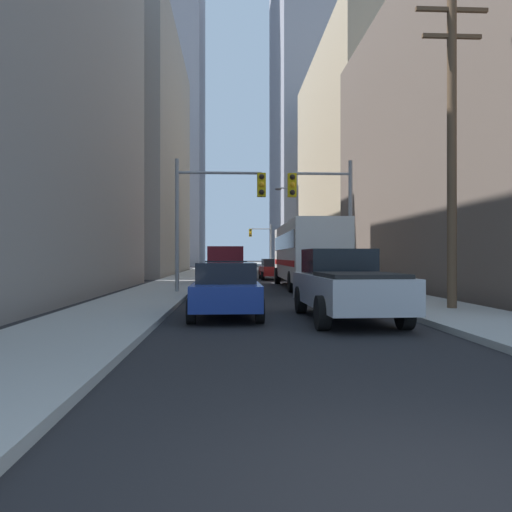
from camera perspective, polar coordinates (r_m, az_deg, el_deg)
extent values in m
cube|color=#9E9E99|center=(53.26, -6.49, -1.80)|extent=(3.08, 160.00, 0.15)
cube|color=#9E9E99|center=(53.53, 3.85, -1.79)|extent=(3.08, 160.00, 0.15)
cube|color=silver|center=(26.79, 5.78, 0.50)|extent=(2.65, 11.53, 2.90)
cube|color=black|center=(26.64, 3.09, 1.63)|extent=(0.15, 10.58, 0.80)
cube|color=red|center=(26.63, 3.09, -0.75)|extent=(0.15, 10.58, 0.28)
cylinder|color=black|center=(30.67, 2.46, -2.28)|extent=(0.32, 1.00, 1.00)
cylinder|color=black|center=(30.98, 6.80, -2.26)|extent=(0.32, 1.00, 1.00)
cylinder|color=black|center=(23.47, 4.13, -2.96)|extent=(0.32, 1.00, 1.00)
cylinder|color=black|center=(23.87, 9.74, -2.91)|extent=(0.32, 1.00, 1.00)
cube|color=#B7BABF|center=(13.36, 10.30, -3.87)|extent=(2.16, 5.46, 0.80)
cube|color=black|center=(14.28, 9.41, -0.62)|extent=(1.85, 1.85, 0.70)
cube|color=black|center=(12.02, 11.78, -2.15)|extent=(1.83, 2.43, 0.10)
cylinder|color=black|center=(14.90, 5.16, -5.02)|extent=(0.28, 0.80, 0.80)
cylinder|color=black|center=(15.29, 12.33, -4.89)|extent=(0.28, 0.80, 0.80)
cylinder|color=black|center=(11.51, 7.60, -6.49)|extent=(0.28, 0.80, 0.80)
cylinder|color=black|center=(12.01, 16.70, -6.22)|extent=(0.28, 0.80, 0.80)
cube|color=maroon|center=(30.07, -3.38, -0.78)|extent=(2.11, 5.24, 1.90)
cube|color=black|center=(32.67, -3.35, 0.01)|extent=(1.76, 0.06, 0.60)
cylinder|color=black|center=(31.78, -5.09, -2.46)|extent=(0.24, 0.72, 0.72)
cylinder|color=black|center=(31.77, -1.63, -2.46)|extent=(0.24, 0.72, 0.72)
cylinder|color=black|center=(28.46, -5.35, -2.74)|extent=(0.24, 0.72, 0.72)
cylinder|color=black|center=(28.44, -1.47, -2.74)|extent=(0.24, 0.72, 0.72)
cube|color=navy|center=(13.89, -3.45, -4.37)|extent=(1.82, 4.21, 0.65)
cube|color=black|center=(13.71, -3.45, -1.91)|extent=(1.60, 1.91, 0.55)
cylinder|color=black|center=(15.29, -6.65, -5.20)|extent=(0.22, 0.64, 0.64)
cylinder|color=black|center=(15.27, -0.14, -5.20)|extent=(0.22, 0.64, 0.64)
cylinder|color=black|center=(12.62, -7.45, -6.29)|extent=(0.22, 0.64, 0.64)
cylinder|color=black|center=(12.60, 0.46, -6.30)|extent=(0.22, 0.64, 0.64)
cube|color=#141E4C|center=(19.87, -3.51, -3.07)|extent=(1.93, 4.26, 0.65)
cube|color=black|center=(19.70, -3.51, -1.35)|extent=(1.64, 1.95, 0.55)
cylinder|color=black|center=(21.25, -5.81, -3.75)|extent=(0.22, 0.64, 0.64)
cylinder|color=black|center=(21.24, -1.13, -3.75)|extent=(0.22, 0.64, 0.64)
cylinder|color=black|center=(18.58, -6.22, -4.28)|extent=(0.22, 0.64, 0.64)
cylinder|color=black|center=(18.56, -0.87, -4.29)|extent=(0.22, 0.64, 0.64)
cube|color=maroon|center=(36.49, 2.00, -1.70)|extent=(1.94, 4.26, 0.65)
cube|color=black|center=(36.33, 2.02, -0.76)|extent=(1.64, 1.95, 0.55)
cylinder|color=black|center=(37.78, 0.51, -2.14)|extent=(0.22, 0.64, 0.64)
cylinder|color=black|center=(37.93, 3.12, -2.13)|extent=(0.22, 0.64, 0.64)
cylinder|color=black|center=(35.10, 0.78, -2.29)|extent=(0.22, 0.64, 0.64)
cylinder|color=black|center=(35.26, 3.58, -2.28)|extent=(0.22, 0.64, 0.64)
cube|color=slate|center=(47.23, -3.10, -1.33)|extent=(1.86, 4.22, 0.65)
cube|color=black|center=(47.07, -3.10, -0.60)|extent=(1.61, 1.92, 0.55)
cylinder|color=black|center=(48.59, -4.12, -1.67)|extent=(0.22, 0.64, 0.64)
cylinder|color=black|center=(48.59, -2.08, -1.67)|extent=(0.22, 0.64, 0.64)
cylinder|color=black|center=(45.91, -4.19, -1.77)|extent=(0.22, 0.64, 0.64)
cylinder|color=black|center=(45.90, -2.03, -1.77)|extent=(0.22, 0.64, 0.64)
cylinder|color=gray|center=(22.22, -9.04, 3.32)|extent=(0.18, 0.18, 6.00)
cylinder|color=gray|center=(22.37, -4.22, 9.49)|extent=(3.73, 0.12, 0.12)
cube|color=gold|center=(22.32, 0.63, 8.15)|extent=(0.38, 0.30, 1.05)
sphere|color=black|center=(22.21, 0.66, 9.08)|extent=(0.24, 0.24, 0.24)
sphere|color=#F9A514|center=(22.16, 0.66, 8.21)|extent=(0.24, 0.24, 0.24)
sphere|color=black|center=(22.11, 0.66, 7.34)|extent=(0.24, 0.24, 0.24)
cylinder|color=gray|center=(22.74, 10.79, 3.25)|extent=(0.18, 0.18, 6.00)
cylinder|color=gray|center=(22.73, 7.50, 9.34)|extent=(2.64, 0.12, 0.12)
cube|color=gold|center=(22.45, 4.15, 8.10)|extent=(0.38, 0.30, 1.05)
sphere|color=black|center=(22.33, 4.20, 9.03)|extent=(0.24, 0.24, 0.24)
sphere|color=#F9A514|center=(22.28, 4.20, 8.16)|extent=(0.24, 0.24, 0.24)
sphere|color=black|center=(22.24, 4.20, 7.29)|extent=(0.24, 0.24, 0.24)
cylinder|color=gray|center=(66.65, 1.70, 1.07)|extent=(0.18, 0.18, 6.00)
cylinder|color=gray|center=(66.64, 0.52, 3.13)|extent=(2.74, 0.12, 0.12)
cube|color=gold|center=(66.55, -0.65, 2.68)|extent=(0.38, 0.30, 1.05)
sphere|color=black|center=(66.39, -0.65, 2.98)|extent=(0.24, 0.24, 0.24)
sphere|color=#F9A514|center=(66.38, -0.65, 2.69)|extent=(0.24, 0.24, 0.24)
sphere|color=black|center=(66.36, -0.65, 2.40)|extent=(0.24, 0.24, 0.24)
cylinder|color=brown|center=(16.31, 21.55, 11.12)|extent=(0.28, 0.28, 9.70)
cube|color=brown|center=(17.63, 21.54, 24.80)|extent=(2.20, 0.12, 0.12)
cube|color=brown|center=(17.31, 21.54, 22.39)|extent=(1.80, 0.12, 0.12)
cylinder|color=gray|center=(40.86, 4.79, 2.83)|extent=(0.16, 0.16, 7.50)
cylinder|color=gray|center=(41.09, 3.67, 7.79)|extent=(1.60, 0.10, 0.10)
ellipsoid|color=#4C4C51|center=(40.99, 2.55, 7.67)|extent=(0.56, 0.32, 0.20)
cube|color=gray|center=(53.16, -22.60, 10.66)|extent=(24.99, 26.01, 23.15)
cube|color=#93939E|center=(102.53, -10.60, 18.98)|extent=(15.08, 20.76, 70.26)
cube|color=tan|center=(56.42, 19.39, 9.98)|extent=(24.43, 28.10, 23.05)
cube|color=#93939E|center=(95.83, 9.26, 17.76)|extent=(22.32, 28.37, 62.04)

